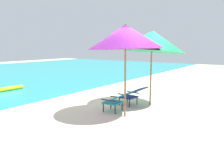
% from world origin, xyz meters
% --- Properties ---
extents(ground_plane, '(40.00, 40.00, 0.00)m').
position_xyz_m(ground_plane, '(0.00, 4.00, 0.00)').
color(ground_plane, beige).
extents(swim_buoy, '(1.60, 0.18, 0.18)m').
position_xyz_m(swim_buoy, '(-0.70, 5.86, 0.10)').
color(swim_buoy, yellow).
rests_on(swim_buoy, ocean_band).
extents(lounge_chair_left, '(0.60, 0.91, 0.68)m').
position_xyz_m(lounge_chair_left, '(-0.51, -0.05, 0.40)').
color(lounge_chair_left, teal).
rests_on(lounge_chair_left, ground_plane).
extents(lounge_chair_right, '(0.61, 0.92, 0.68)m').
position_xyz_m(lounge_chair_right, '(0.41, -0.04, 0.40)').
color(lounge_chair_right, navy).
rests_on(lounge_chair_right, ground_plane).
extents(beach_umbrella_left, '(2.66, 2.67, 2.63)m').
position_xyz_m(beach_umbrella_left, '(-0.76, -0.47, 2.26)').
color(beach_umbrella_left, olive).
rests_on(beach_umbrella_left, ground_plane).
extents(beach_umbrella_right, '(2.80, 2.77, 2.61)m').
position_xyz_m(beach_umbrella_right, '(0.83, -0.50, 2.17)').
color(beach_umbrella_right, olive).
rests_on(beach_umbrella_right, ground_plane).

